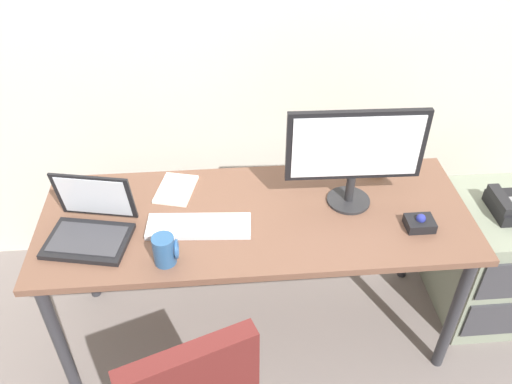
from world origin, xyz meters
The scene contains 11 objects.
ground_plane centered at (0.00, 0.00, 0.00)m, with size 8.00×8.00×0.00m, color slate.
desk centered at (0.00, 0.00, 0.65)m, with size 1.76×0.67×0.73m.
file_cabinet centered at (1.13, 0.06, 0.31)m, with size 0.42×0.53×0.62m.
desk_phone centered at (1.12, 0.05, 0.66)m, with size 0.17×0.20×0.09m.
monitor_main centered at (0.39, 0.05, 0.98)m, with size 0.55×0.18×0.44m.
keyboard centered at (-0.23, -0.06, 0.74)m, with size 0.42×0.16×0.03m.
laptop centered at (-0.65, -0.06, 0.78)m, with size 0.36×0.32×0.24m.
trackball_mouse centered at (0.64, -0.13, 0.75)m, with size 0.11×0.09×0.07m.
coffee_mug centered at (-0.35, -0.23, 0.79)m, with size 0.09×0.08×0.12m.
paper_notepad centered at (-0.33, 0.19, 0.73)m, with size 0.15×0.21×0.01m, color white.
banana centered at (0.51, 0.26, 0.75)m, with size 0.19×0.04×0.04m, color yellow.
Camera 1 is at (-0.13, -1.61, 2.14)m, focal length 36.92 mm.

